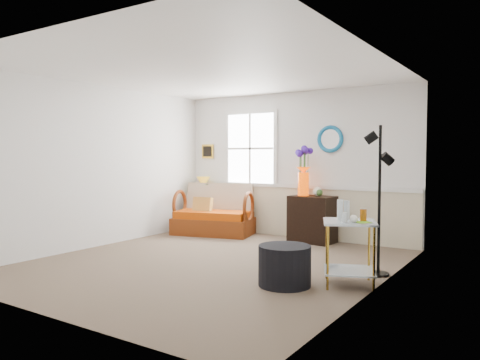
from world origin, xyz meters
The scene contains 19 objects.
floor centered at (0.00, 0.00, 0.00)m, with size 4.50×5.00×0.01m, color brown.
ceiling centered at (0.00, 0.00, 2.60)m, with size 4.50×5.00×0.01m, color white.
walls centered at (0.00, 0.00, 1.30)m, with size 4.51×5.01×2.60m.
wainscot centered at (0.00, 2.48, 0.45)m, with size 4.46×0.02×0.90m, color beige.
chair_rail centered at (0.00, 2.47, 0.92)m, with size 4.46×0.04×0.06m, color white.
window centered at (-0.90, 2.47, 1.60)m, with size 1.14×0.06×1.44m, color white, non-canonical shape.
picture centered at (-1.92, 2.48, 1.55)m, with size 0.28×0.03×0.28m, color #B98A24.
mirror centered at (0.70, 2.48, 1.75)m, with size 0.47×0.47×0.07m, color #1281B7.
loveseat centered at (-1.37, 1.93, 0.47)m, with size 1.44×0.81×0.94m, color maroon, non-canonical shape.
throw_pillow centered at (-1.55, 1.82, 0.50)m, with size 0.39×0.10×0.39m, color #BC6623, non-canonical shape.
lamp_stand centered at (-1.91, 2.30, 0.28)m, with size 0.31×0.31×0.55m, color black, non-canonical shape.
table_lamp centered at (-1.90, 2.30, 0.80)m, with size 0.27×0.27×0.49m, color gold, non-canonical shape.
potted_plant centered at (-1.78, 2.28, 0.70)m, with size 0.33×0.37×0.29m, color #3D652A.
cabinet centered at (0.50, 2.20, 0.39)m, with size 0.73×0.47×0.78m, color black, non-canonical shape.
flower_vase centered at (0.33, 2.21, 1.20)m, with size 0.24×0.24×0.82m, color #E84401, non-canonical shape.
side_table centered at (1.95, 0.02, 0.37)m, with size 0.58×0.58×0.73m, color olive, non-canonical shape.
tabletop_items centered at (1.98, 0.06, 0.85)m, with size 0.40×0.40×0.24m, color silver, non-canonical shape.
floor_lamp centered at (2.10, 0.63, 0.92)m, with size 0.27×0.27×1.84m, color black, non-canonical shape.
ottoman centered at (1.35, -0.41, 0.23)m, with size 0.60×0.60×0.46m, color black.
Camera 1 is at (3.79, -5.06, 1.48)m, focal length 35.00 mm.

